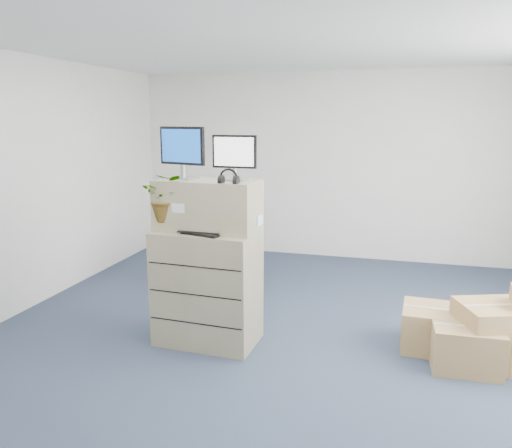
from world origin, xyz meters
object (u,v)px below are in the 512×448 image
object	(u,v)px
monitor_right	(234,155)
water_bottle	(220,215)
office_chair	(221,255)
filing_cabinet_lower	(207,287)
keyboard	(200,233)
potted_plant	(167,204)
monitor_left	(182,150)

from	to	relation	value
monitor_right	water_bottle	distance (m)	0.57
water_bottle	office_chair	bearing A→B (deg)	109.77
water_bottle	office_chair	distance (m)	1.88
filing_cabinet_lower	water_bottle	xyz separation A→B (m)	(0.12, 0.06, 0.69)
monitor_right	filing_cabinet_lower	bearing A→B (deg)	-163.28
keyboard	water_bottle	size ratio (longest dim) A/B	1.52
water_bottle	potted_plant	world-z (taller)	potted_plant
monitor_left	potted_plant	distance (m)	0.52
filing_cabinet_lower	monitor_left	distance (m)	1.30
water_bottle	office_chair	xyz separation A→B (m)	(-0.57, 1.58, -0.85)
monitor_right	keyboard	world-z (taller)	monitor_right
office_chair	potted_plant	bearing A→B (deg)	52.49
keyboard	water_bottle	world-z (taller)	water_bottle
monitor_left	monitor_right	distance (m)	0.50
monitor_left	monitor_right	world-z (taller)	monitor_left
keyboard	potted_plant	bearing A→B (deg)	-173.85
filing_cabinet_lower	monitor_left	xyz separation A→B (m)	(-0.24, 0.05, 1.28)
keyboard	water_bottle	bearing A→B (deg)	73.07
monitor_right	monitor_left	bearing A→B (deg)	-176.22
keyboard	potted_plant	xyz separation A→B (m)	(-0.35, 0.06, 0.23)
monitor_left	monitor_right	size ratio (longest dim) A/B	1.16
water_bottle	office_chair	size ratio (longest dim) A/B	0.38
filing_cabinet_lower	keyboard	size ratio (longest dim) A/B	2.46
monitor_left	water_bottle	bearing A→B (deg)	16.38
office_chair	filing_cabinet_lower	bearing A→B (deg)	64.57
monitor_left	office_chair	bearing A→B (deg)	112.14
monitor_right	potted_plant	size ratio (longest dim) A/B	0.83
monitor_right	potted_plant	world-z (taller)	monitor_right
potted_plant	monitor_right	bearing A→B (deg)	12.12
filing_cabinet_lower	keyboard	distance (m)	0.57
filing_cabinet_lower	monitor_right	world-z (taller)	monitor_right
monitor_right	water_bottle	bearing A→B (deg)	-176.97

